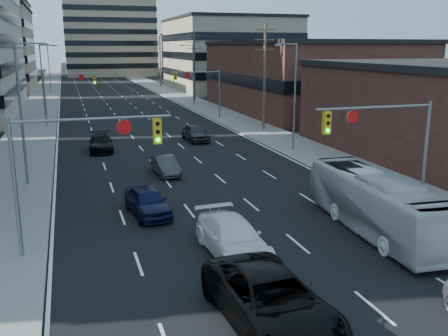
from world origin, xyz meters
name	(u,v)px	position (x,y,z in m)	size (l,w,h in m)	color
ground	(327,316)	(0.00, 0.00, 0.00)	(400.00, 400.00, 0.00)	black
road_surface	(94,79)	(0.00, 130.00, 0.01)	(18.00, 300.00, 0.02)	black
sidewalk_left	(50,80)	(-11.50, 130.00, 0.07)	(5.00, 300.00, 0.15)	slate
sidewalk_right	(136,78)	(11.50, 130.00, 0.07)	(5.00, 300.00, 0.15)	slate
storefront_right_mid	(306,78)	(24.00, 50.00, 4.50)	(20.00, 30.00, 9.00)	#472119
office_right_far	(228,55)	(25.00, 88.00, 7.00)	(22.00, 28.00, 14.00)	gray
bg_block_right	(206,56)	(32.00, 130.00, 6.00)	(22.00, 22.00, 12.00)	gray
signal_near_left	(78,155)	(-7.45, 8.00, 4.33)	(6.59, 0.33, 6.00)	slate
signal_near_right	(385,136)	(7.45, 8.00, 4.33)	(6.59, 0.33, 6.00)	slate
signal_far_left	(66,88)	(-7.68, 45.00, 4.30)	(6.09, 0.33, 6.00)	slate
signal_far_right	(201,85)	(7.68, 45.00, 4.30)	(6.09, 0.33, 6.00)	slate
utility_pole_block	(265,75)	(12.20, 36.00, 5.78)	(2.20, 0.28, 11.00)	#4C3D2D
utility_pole_midblock	(194,65)	(12.20, 66.00, 5.78)	(2.20, 0.28, 11.00)	#4C3D2D
utility_pole_distant	(160,60)	(12.20, 96.00, 5.78)	(2.20, 0.28, 11.00)	#4C3D2D
streetlight_left_near	(23,107)	(-10.34, 20.00, 5.05)	(2.03, 0.22, 9.00)	slate
streetlight_left_mid	(43,76)	(-10.34, 55.00, 5.05)	(2.03, 0.22, 9.00)	slate
streetlight_left_far	(50,66)	(-10.34, 90.00, 5.05)	(2.03, 0.22, 9.00)	slate
streetlight_right_near	(293,92)	(10.34, 25.00, 5.05)	(2.03, 0.22, 9.00)	slate
streetlight_right_far	(192,72)	(10.34, 60.00, 5.05)	(2.03, 0.22, 9.00)	slate
black_pickup	(271,300)	(-2.00, 0.08, 0.88)	(2.92, 6.32, 1.76)	black
white_van	(233,237)	(-1.37, 5.79, 0.77)	(2.15, 5.29, 1.54)	white
transit_bus	(376,204)	(6.00, 6.28, 1.42)	(2.39, 10.21, 2.84)	silver
sedan_blue	(147,201)	(-4.04, 12.07, 0.75)	(1.76, 4.38, 1.49)	black
sedan_grey_center	(166,166)	(-1.49, 20.24, 0.64)	(1.35, 3.88, 1.28)	#323235
sedan_black_far	(101,143)	(-5.20, 29.90, 0.70)	(1.96, 4.83, 1.40)	black
sedan_grey_right	(195,133)	(3.66, 32.09, 0.79)	(1.87, 4.64, 1.58)	#2D2D2F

